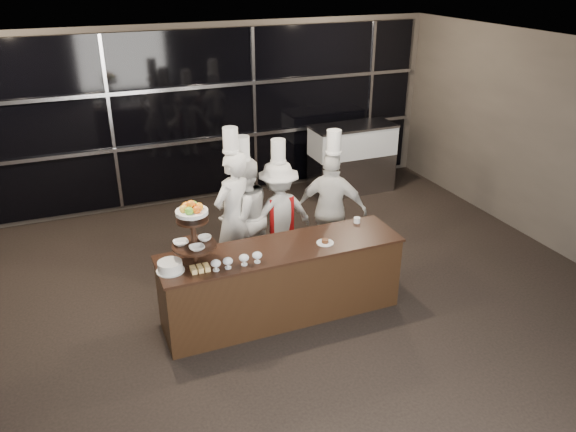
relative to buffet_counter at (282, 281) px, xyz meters
name	(u,v)px	position (x,y,z in m)	size (l,w,h in m)	color
room	(306,246)	(-0.19, -1.08, 1.03)	(10.00, 10.00, 10.00)	black
window_wall	(186,118)	(-0.19, 3.85, 1.04)	(8.60, 0.10, 2.80)	black
buffet_counter	(282,281)	(0.00, 0.00, 0.00)	(2.84, 0.74, 0.92)	black
display_stand	(193,229)	(-1.00, 0.00, 0.87)	(0.48, 0.48, 0.74)	black
compotes	(236,260)	(-0.61, -0.22, 0.54)	(0.57, 0.11, 0.12)	silver
layer_cake	(170,267)	(-1.28, -0.05, 0.51)	(0.30, 0.30, 0.11)	white
pastry_squares	(200,269)	(-0.99, -0.16, 0.48)	(0.19, 0.12, 0.05)	#E8C171
small_plate	(325,242)	(0.50, -0.10, 0.47)	(0.20, 0.20, 0.05)	white
chef_cup	(357,220)	(1.11, 0.25, 0.49)	(0.08, 0.08, 0.07)	white
display_case	(352,155)	(2.64, 3.22, 0.22)	(1.51, 0.66, 1.24)	#A5A5AA
chef_a	(234,215)	(-0.23, 1.09, 0.44)	(0.77, 0.68, 2.06)	silver
chef_b	(245,215)	(-0.05, 1.22, 0.35)	(0.93, 0.83, 1.90)	silver
chef_c	(279,213)	(0.43, 1.20, 0.30)	(1.01, 0.63, 1.80)	silver
chef_d	(331,209)	(1.09, 0.92, 0.37)	(1.02, 0.86, 1.93)	white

